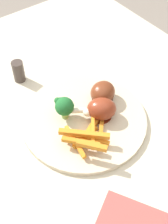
% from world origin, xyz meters
% --- Properties ---
extents(dining_table, '(0.96, 0.89, 0.72)m').
position_xyz_m(dining_table, '(0.00, 0.00, 0.61)').
color(dining_table, beige).
rests_on(dining_table, ground_plane).
extents(dinner_plate, '(0.29, 0.29, 0.01)m').
position_xyz_m(dinner_plate, '(-0.03, -0.03, 0.72)').
color(dinner_plate, beige).
rests_on(dinner_plate, dining_table).
extents(broccoli_floret_front, '(0.04, 0.04, 0.06)m').
position_xyz_m(broccoli_floret_front, '(0.00, 0.00, 0.76)').
color(broccoli_floret_front, '#86A856').
rests_on(broccoli_floret_front, dinner_plate).
extents(carrot_fries_pile, '(0.12, 0.13, 0.05)m').
position_xyz_m(carrot_fries_pile, '(-0.08, -0.00, 0.74)').
color(carrot_fries_pile, orange).
rests_on(carrot_fries_pile, dinner_plate).
extents(chicken_drumstick_near, '(0.08, 0.12, 0.05)m').
position_xyz_m(chicken_drumstick_near, '(-0.01, -0.10, 0.75)').
color(chicken_drumstick_near, '#4C1D0F').
rests_on(chicken_drumstick_near, dinner_plate).
extents(chicken_drumstick_far, '(0.09, 0.12, 0.05)m').
position_xyz_m(chicken_drumstick_far, '(-0.05, -0.06, 0.75)').
color(chicken_drumstick_far, '#5C1D10').
rests_on(chicken_drumstick_far, dinner_plate).
extents(pepper_shaker, '(0.03, 0.03, 0.06)m').
position_xyz_m(pepper_shaker, '(0.18, 0.02, 0.74)').
color(pepper_shaker, '#423833').
rests_on(pepper_shaker, dining_table).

